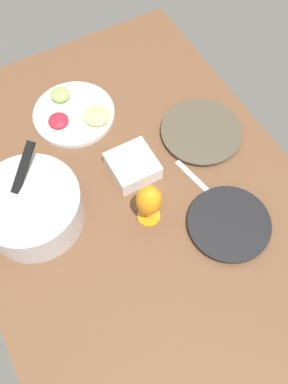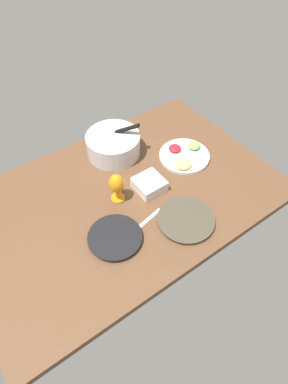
{
  "view_description": "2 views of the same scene",
  "coord_description": "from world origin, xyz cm",
  "px_view_note": "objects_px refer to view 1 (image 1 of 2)",
  "views": [
    {
      "loc": [
        -49.75,
        27.45,
        116.72
      ],
      "look_at": [
        1.95,
        -0.92,
        7.75
      ],
      "focal_mm": 38.7,
      "sensor_mm": 36.0,
      "label": 1
    },
    {
      "loc": [
        -54.97,
        -95.83,
        131.46
      ],
      "look_at": [
        6.77,
        -9.59,
        7.75
      ],
      "focal_mm": 30.94,
      "sensor_mm": 36.0,
      "label": 2
    }
  ],
  "objects_px": {
    "mixing_bowl": "(31,207)",
    "square_bowl_white": "(133,165)",
    "dinner_plate_left": "(229,224)",
    "dinner_plate_right": "(201,132)",
    "hurricane_glass_orange": "(150,201)",
    "fruit_platter": "(74,113)"
  },
  "relations": [
    {
      "from": "mixing_bowl",
      "to": "square_bowl_white",
      "type": "bearing_deg",
      "value": -89.47
    },
    {
      "from": "dinner_plate_left",
      "to": "dinner_plate_right",
      "type": "relative_size",
      "value": 0.91
    },
    {
      "from": "mixing_bowl",
      "to": "hurricane_glass_orange",
      "type": "distance_m",
      "value": 0.35
    },
    {
      "from": "hurricane_glass_orange",
      "to": "mixing_bowl",
      "type": "bearing_deg",
      "value": 61.29
    },
    {
      "from": "dinner_plate_left",
      "to": "dinner_plate_right",
      "type": "height_order",
      "value": "dinner_plate_left"
    },
    {
      "from": "dinner_plate_left",
      "to": "hurricane_glass_orange",
      "type": "distance_m",
      "value": 0.26
    },
    {
      "from": "dinner_plate_right",
      "to": "dinner_plate_left",
      "type": "bearing_deg",
      "value": 161.27
    },
    {
      "from": "dinner_plate_left",
      "to": "fruit_platter",
      "type": "height_order",
      "value": "fruit_platter"
    },
    {
      "from": "fruit_platter",
      "to": "hurricane_glass_orange",
      "type": "height_order",
      "value": "hurricane_glass_orange"
    },
    {
      "from": "dinner_plate_right",
      "to": "hurricane_glass_orange",
      "type": "height_order",
      "value": "hurricane_glass_orange"
    },
    {
      "from": "dinner_plate_right",
      "to": "mixing_bowl",
      "type": "height_order",
      "value": "mixing_bowl"
    },
    {
      "from": "mixing_bowl",
      "to": "square_bowl_white",
      "type": "height_order",
      "value": "mixing_bowl"
    },
    {
      "from": "fruit_platter",
      "to": "hurricane_glass_orange",
      "type": "relative_size",
      "value": 1.7
    },
    {
      "from": "fruit_platter",
      "to": "hurricane_glass_orange",
      "type": "bearing_deg",
      "value": -175.24
    },
    {
      "from": "square_bowl_white",
      "to": "fruit_platter",
      "type": "bearing_deg",
      "value": 13.47
    },
    {
      "from": "dinner_plate_right",
      "to": "mixing_bowl",
      "type": "relative_size",
      "value": 0.91
    },
    {
      "from": "hurricane_glass_orange",
      "to": "square_bowl_white",
      "type": "xyz_separation_m",
      "value": [
        0.17,
        -0.03,
        -0.07
      ]
    },
    {
      "from": "dinner_plate_left",
      "to": "hurricane_glass_orange",
      "type": "relative_size",
      "value": 1.5
    },
    {
      "from": "dinner_plate_left",
      "to": "square_bowl_white",
      "type": "bearing_deg",
      "value": 27.36
    },
    {
      "from": "fruit_platter",
      "to": "square_bowl_white",
      "type": "bearing_deg",
      "value": -166.53
    },
    {
      "from": "dinner_plate_left",
      "to": "mixing_bowl",
      "type": "height_order",
      "value": "mixing_bowl"
    },
    {
      "from": "dinner_plate_left",
      "to": "fruit_platter",
      "type": "relative_size",
      "value": 0.88
    }
  ]
}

